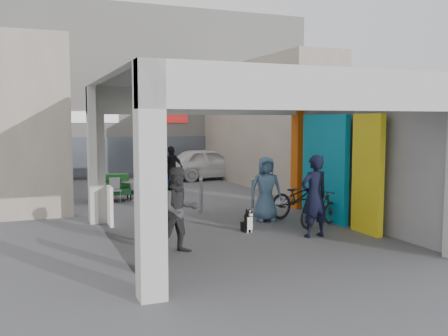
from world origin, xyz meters
name	(u,v)px	position (x,y,z in m)	size (l,w,h in m)	color
ground	(234,229)	(0.00, 0.00, 0.00)	(90.00, 90.00, 0.00)	#515256
arcade_canopy	(270,135)	(0.54, -0.82, 2.30)	(6.40, 6.45, 6.40)	beige
far_building	(125,93)	(0.00, 13.99, 3.99)	(18.00, 4.08, 8.00)	beige
plaza_bldg_left	(30,125)	(-4.50, 7.50, 2.50)	(2.00, 9.00, 5.00)	#BBAE9B
plaza_bldg_right	(264,124)	(4.50, 7.50, 2.50)	(2.00, 9.00, 5.00)	#BBAE9B
bollard_left	(147,199)	(-1.62, 2.33, 0.48)	(0.09, 0.09, 0.96)	#92959A
bollard_center	(201,196)	(-0.04, 2.35, 0.49)	(0.09, 0.09, 0.97)	#92959A
bollard_right	(253,194)	(1.67, 2.50, 0.44)	(0.09, 0.09, 0.87)	#92959A
advert_board_near	(150,245)	(-2.75, -2.80, 0.51)	(0.13, 0.55, 1.00)	white
advert_board_far	(110,206)	(-2.75, 1.51, 0.51)	(0.10, 0.55, 1.00)	white
cafe_set	(126,191)	(-1.60, 5.48, 0.28)	(1.32, 1.07, 0.80)	#B5B5BB
produce_stand	(112,190)	(-2.06, 5.44, 0.35)	(1.32, 0.72, 0.87)	black
crate_stack	(172,183)	(0.45, 7.17, 0.28)	(0.55, 0.50, 0.56)	#175021
border_collie	(248,222)	(0.18, -0.43, 0.23)	(0.21, 0.41, 0.57)	black
man_with_dog	(314,196)	(1.36, -1.46, 0.94)	(0.68, 0.45, 1.87)	black
man_back_turned	(180,210)	(-1.87, -1.67, 0.86)	(0.84, 0.65, 1.72)	#39393C
man_elderly	(266,189)	(1.16, 0.59, 0.85)	(0.83, 0.54, 1.71)	#4F7299
man_crates	(172,168)	(0.43, 7.06, 0.84)	(0.99, 0.41, 1.69)	black
bicycle_front	(299,197)	(2.30, 0.82, 0.54)	(0.72, 2.07, 1.09)	black
bicycle_rear	(320,209)	(2.10, -0.54, 0.45)	(0.42, 1.49, 0.90)	black
white_van	(209,163)	(3.00, 10.08, 0.71)	(1.68, 4.19, 1.43)	white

